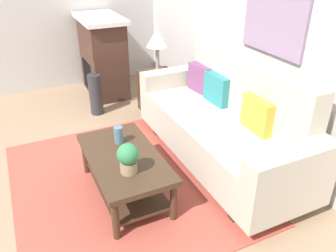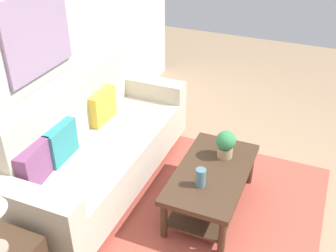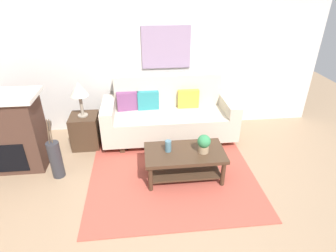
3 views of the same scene
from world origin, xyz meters
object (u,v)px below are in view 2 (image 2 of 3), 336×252
(throw_pillow_teal, at_px, (60,142))
(coffee_table, at_px, (211,181))
(potted_plant_tabletop, at_px, (226,143))
(throw_pillow_mustard, at_px, (102,106))
(couch, at_px, (97,148))
(throw_pillow_plum, at_px, (34,165))
(framed_painting, at_px, (38,34))
(tabletop_vase, at_px, (201,178))

(throw_pillow_teal, height_order, coffee_table, throw_pillow_teal)
(coffee_table, height_order, potted_plant_tabletop, potted_plant_tabletop)
(throw_pillow_mustard, bearing_deg, potted_plant_tabletop, -90.13)
(coffee_table, bearing_deg, potted_plant_tabletop, -9.11)
(couch, bearing_deg, throw_pillow_mustard, 19.97)
(throw_pillow_teal, bearing_deg, throw_pillow_plum, 180.00)
(throw_pillow_plum, distance_m, framed_painting, 1.11)
(throw_pillow_mustard, relative_size, coffee_table, 0.33)
(tabletop_vase, distance_m, potted_plant_tabletop, 0.48)
(throw_pillow_mustard, xyz_separation_m, coffee_table, (-0.25, -1.24, -0.37))
(throw_pillow_mustard, distance_m, tabletop_vase, 1.31)
(tabletop_vase, relative_size, potted_plant_tabletop, 0.63)
(throw_pillow_plum, bearing_deg, throw_pillow_teal, 0.00)
(coffee_table, bearing_deg, throw_pillow_teal, 109.55)
(throw_pillow_mustard, bearing_deg, coffee_table, -101.57)
(tabletop_vase, height_order, potted_plant_tabletop, potted_plant_tabletop)
(throw_pillow_plum, distance_m, throw_pillow_mustard, 1.04)
(throw_pillow_plum, bearing_deg, throw_pillow_mustard, 0.00)
(couch, xyz_separation_m, throw_pillow_plum, (-0.69, 0.13, 0.25))
(throw_pillow_teal, bearing_deg, throw_pillow_mustard, 0.00)
(throw_pillow_teal, xyz_separation_m, throw_pillow_mustard, (0.69, 0.00, 0.00))
(throw_pillow_teal, bearing_deg, potted_plant_tabletop, -61.64)
(coffee_table, distance_m, tabletop_vase, 0.30)
(tabletop_vase, bearing_deg, potted_plant_tabletop, -8.67)
(throw_pillow_mustard, bearing_deg, framed_painting, 135.42)
(throw_pillow_mustard, height_order, tabletop_vase, throw_pillow_mustard)
(potted_plant_tabletop, bearing_deg, throw_pillow_plum, 129.04)
(coffee_table, distance_m, potted_plant_tabletop, 0.36)
(throw_pillow_mustard, xyz_separation_m, tabletop_vase, (-0.48, -1.20, -0.17))
(couch, distance_m, potted_plant_tabletop, 1.21)
(throw_pillow_teal, bearing_deg, couch, -19.97)
(throw_pillow_teal, height_order, tabletop_vase, throw_pillow_teal)
(throw_pillow_teal, height_order, potted_plant_tabletop, throw_pillow_teal)
(throw_pillow_teal, xyz_separation_m, framed_painting, (0.35, 0.34, 0.80))
(throw_pillow_teal, relative_size, throw_pillow_mustard, 1.00)
(throw_pillow_plum, xyz_separation_m, tabletop_vase, (0.56, -1.20, -0.17))
(throw_pillow_teal, distance_m, throw_pillow_mustard, 0.69)
(throw_pillow_plum, distance_m, coffee_table, 1.51)
(couch, distance_m, throw_pillow_plum, 0.75)
(throw_pillow_mustard, bearing_deg, throw_pillow_plum, 180.00)
(tabletop_vase, height_order, framed_painting, framed_painting)
(tabletop_vase, bearing_deg, throw_pillow_mustard, 68.32)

